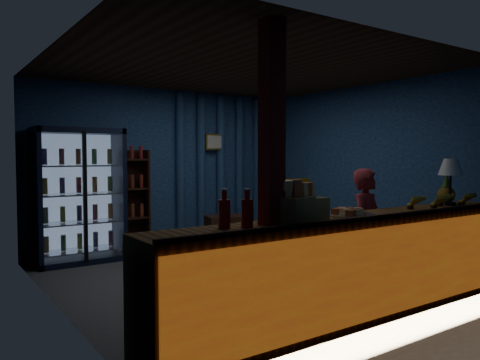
{
  "coord_description": "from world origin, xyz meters",
  "views": [
    {
      "loc": [
        -3.39,
        -4.87,
        1.51
      ],
      "look_at": [
        -0.19,
        -0.2,
        1.22
      ],
      "focal_mm": 35.0,
      "sensor_mm": 36.0,
      "label": 1
    }
  ],
  "objects_px": {
    "green_chair": "(283,224)",
    "pastry_tray": "(350,214)",
    "table_lamp": "(451,169)",
    "shopkeeper": "(367,230)"
  },
  "relations": [
    {
      "from": "green_chair",
      "to": "pastry_tray",
      "type": "xyz_separation_m",
      "value": [
        -1.88,
        -3.23,
        0.65
      ]
    },
    {
      "from": "green_chair",
      "to": "table_lamp",
      "type": "height_order",
      "value": "table_lamp"
    },
    {
      "from": "green_chair",
      "to": "pastry_tray",
      "type": "bearing_deg",
      "value": 24.23
    },
    {
      "from": "pastry_tray",
      "to": "table_lamp",
      "type": "relative_size",
      "value": 0.87
    },
    {
      "from": "shopkeeper",
      "to": "green_chair",
      "type": "distance_m",
      "value": 2.99
    },
    {
      "from": "green_chair",
      "to": "table_lamp",
      "type": "bearing_deg",
      "value": 50.41
    },
    {
      "from": "shopkeeper",
      "to": "green_chair",
      "type": "relative_size",
      "value": 1.92
    },
    {
      "from": "pastry_tray",
      "to": "table_lamp",
      "type": "height_order",
      "value": "table_lamp"
    },
    {
      "from": "shopkeeper",
      "to": "pastry_tray",
      "type": "relative_size",
      "value": 2.96
    },
    {
      "from": "green_chair",
      "to": "pastry_tray",
      "type": "height_order",
      "value": "pastry_tray"
    }
  ]
}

